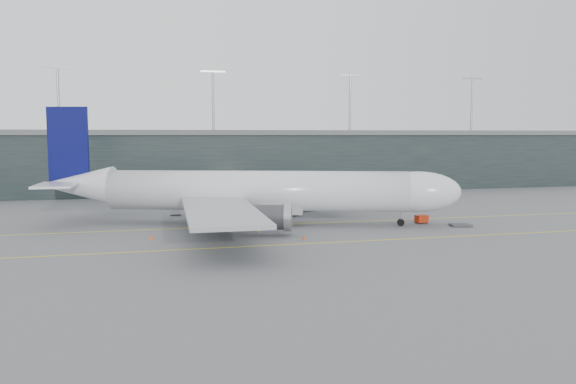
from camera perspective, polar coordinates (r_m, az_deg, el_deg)
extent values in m
plane|color=#58585D|center=(90.91, -7.25, -3.14)|extent=(320.00, 320.00, 0.00)
cube|color=yellow|center=(86.99, -6.94, -3.53)|extent=(160.00, 0.25, 0.02)
cube|color=yellow|center=(71.38, -5.38, -5.59)|extent=(160.00, 0.25, 0.02)
cube|color=yellow|center=(111.18, -5.88, -1.47)|extent=(0.25, 60.00, 0.02)
cube|color=black|center=(147.75, -9.89, 3.01)|extent=(240.00, 35.00, 14.00)
cube|color=#55585A|center=(147.57, -9.94, 5.96)|extent=(240.00, 36.00, 1.20)
cylinder|color=#9E9EA3|center=(138.86, -22.29, 8.67)|extent=(0.60, 0.60, 14.00)
cylinder|color=#9E9EA3|center=(138.28, -7.61, 9.07)|extent=(0.60, 0.60, 14.00)
cylinder|color=#9E9EA3|center=(146.32, 6.31, 8.91)|extent=(0.60, 0.60, 14.00)
cylinder|color=#9E9EA3|center=(161.71, 18.16, 8.36)|extent=(0.60, 0.60, 14.00)
cylinder|color=silver|center=(88.09, -3.07, 0.13)|extent=(46.30, 20.07, 6.28)
ellipsoid|color=silver|center=(88.65, 13.07, 0.03)|extent=(14.46, 9.97, 6.28)
cone|color=silver|center=(95.83, -20.47, 0.66)|extent=(12.44, 9.11, 6.03)
cube|color=#93969B|center=(88.49, -3.71, -1.43)|extent=(16.97, 9.72, 2.03)
cube|color=black|center=(89.26, 15.52, 0.66)|extent=(3.04, 3.57, 0.81)
cube|color=#93969B|center=(73.25, -6.88, -1.86)|extent=(9.93, 29.61, 0.56)
cylinder|color=#37383D|center=(78.71, -2.42, -2.56)|extent=(7.83, 5.52, 3.54)
cube|color=#93969B|center=(104.07, -3.70, 0.45)|extent=(23.84, 29.50, 0.56)
cylinder|color=#37383D|center=(97.70, -1.21, -0.91)|extent=(7.83, 5.52, 3.54)
cube|color=#090B4B|center=(96.13, -21.44, 4.45)|extent=(6.43, 2.47, 12.15)
cube|color=silver|center=(91.20, -22.49, 0.66)|extent=(5.98, 9.36, 0.35)
cube|color=silver|center=(101.27, -19.72, 1.24)|extent=(9.60, 10.68, 0.35)
cylinder|color=black|center=(88.88, 11.38, -3.05)|extent=(1.18, 0.72, 1.11)
cylinder|color=#9E9EA3|center=(88.77, 11.39, -2.56)|extent=(0.30, 0.30, 2.63)
cylinder|color=black|center=(84.52, -6.17, -3.36)|extent=(1.41, 0.88, 1.32)
cylinder|color=black|center=(94.00, -5.16, -2.41)|extent=(1.41, 0.88, 1.32)
cube|color=#28272C|center=(96.41, 4.49, 0.09)|extent=(3.67, 3.91, 2.51)
cube|color=#28272C|center=(102.57, 2.11, 0.46)|extent=(5.47, 11.82, 2.24)
cube|color=#28272C|center=(112.55, -1.08, 0.94)|extent=(5.68, 11.88, 2.33)
cube|color=#28272C|center=(122.82, -3.74, 1.34)|extent=(5.90, 11.95, 2.42)
cylinder|color=#9E9EA3|center=(103.40, 1.92, -1.05)|extent=(0.45, 0.45, 3.41)
cube|color=#37383D|center=(103.58, 1.92, -1.81)|extent=(2.10, 1.80, 0.63)
cylinder|color=#28272C|center=(133.54, -0.74, 1.72)|extent=(3.59, 3.59, 2.69)
cylinder|color=#28272C|center=(133.78, -0.73, 0.49)|extent=(1.62, 1.62, 3.23)
cube|color=#B6280D|center=(92.21, 13.40, -2.66)|extent=(2.13, 1.59, 1.14)
cylinder|color=black|center=(91.52, 13.22, -3.07)|extent=(0.37, 0.20, 0.35)
cylinder|color=black|center=(92.40, 13.90, -3.01)|extent=(0.37, 0.20, 0.35)
cylinder|color=black|center=(92.20, 12.88, -3.00)|extent=(0.37, 0.20, 0.35)
cylinder|color=black|center=(93.07, 13.56, -2.94)|extent=(0.37, 0.20, 0.35)
cube|color=#343438|center=(90.93, 17.13, -3.23)|extent=(3.47, 3.00, 0.30)
cube|color=#37383D|center=(100.31, -11.33, -2.28)|extent=(1.97, 1.65, 0.18)
cube|color=silver|center=(100.20, -11.34, -1.82)|extent=(1.60, 1.52, 1.36)
cube|color=#244991|center=(100.11, -11.34, -1.42)|extent=(1.65, 1.57, 0.07)
cube|color=#37383D|center=(101.69, -9.18, -2.13)|extent=(2.11, 1.80, 0.19)
cube|color=#A0A4AC|center=(101.58, -9.19, -1.66)|extent=(1.72, 1.65, 1.40)
cube|color=#244991|center=(101.49, -9.20, -1.25)|extent=(1.78, 1.70, 0.07)
cube|color=#37383D|center=(99.99, -8.17, -2.25)|extent=(2.01, 1.68, 0.19)
cube|color=#A5ABB0|center=(99.88, -8.18, -1.78)|extent=(1.63, 1.55, 1.39)
cube|color=#244991|center=(99.78, -8.18, -1.37)|extent=(1.68, 1.60, 0.07)
cone|color=#E0400C|center=(97.28, 14.06, -2.46)|extent=(0.46, 0.46, 0.73)
cone|color=#CC460B|center=(75.79, 1.62, -4.62)|extent=(0.45, 0.45, 0.72)
cone|color=orange|center=(101.75, -1.57, -1.92)|extent=(0.47, 0.47, 0.74)
cone|color=#EC560D|center=(78.33, -13.69, -4.42)|extent=(0.50, 0.50, 0.80)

